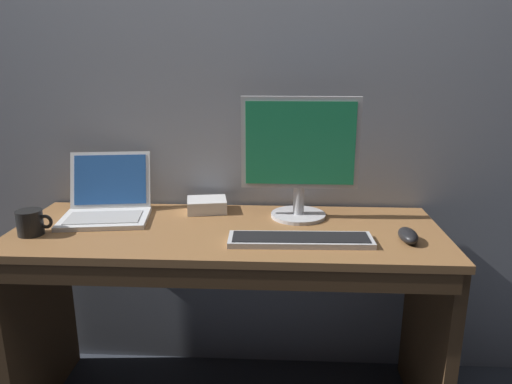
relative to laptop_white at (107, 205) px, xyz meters
The scene contains 7 objects.
desk 0.57m from the laptop_white, 13.82° to the right, with size 1.56×0.58×0.76m.
laptop_white is the anchor object (origin of this frame).
external_monitor 0.77m from the laptop_white, ahead, with size 0.44×0.21×0.47m.
wired_keyboard 0.78m from the laptop_white, 17.35° to the right, with size 0.49×0.14×0.02m.
computer_mouse 1.13m from the laptop_white, 10.41° to the right, with size 0.06×0.12×0.04m, color black.
external_drive_box 0.39m from the laptop_white, 13.93° to the left, with size 0.16×0.13×0.05m, color silver.
coffee_mug 0.28m from the laptop_white, 134.05° to the right, with size 0.13×0.09×0.09m.
Camera 1 is at (0.19, -1.63, 1.36)m, focal length 33.49 mm.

